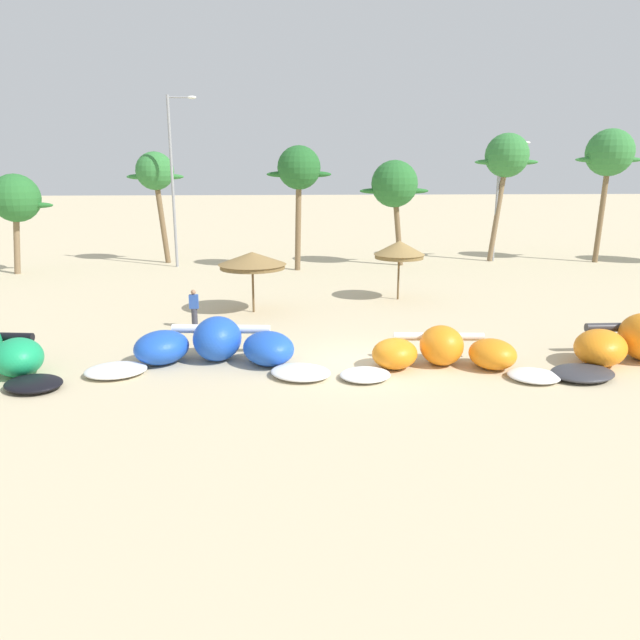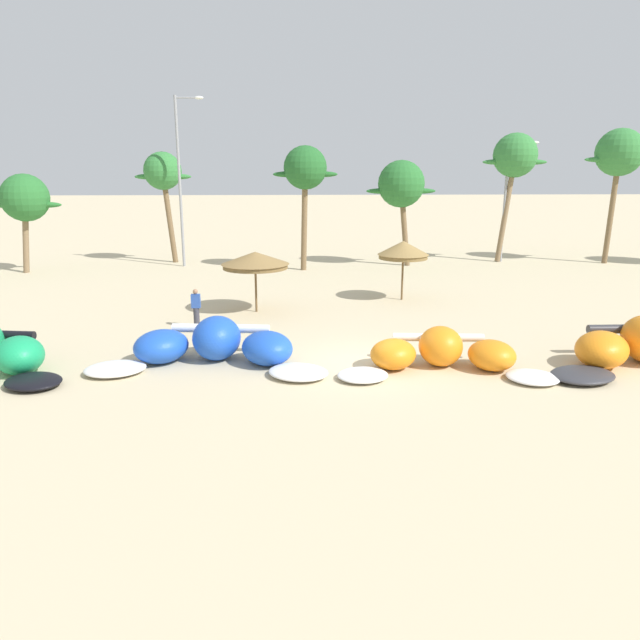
# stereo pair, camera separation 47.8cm
# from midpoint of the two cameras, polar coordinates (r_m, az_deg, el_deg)

# --- Properties ---
(ground_plane) EXTENTS (260.00, 260.00, 0.00)m
(ground_plane) POSITION_cam_midpoint_polar(r_m,az_deg,el_deg) (20.34, 4.86, -4.08)
(ground_plane) COLOR beige
(kite_left) EXTENTS (8.20, 4.12, 1.50)m
(kite_left) POSITION_cam_midpoint_polar(r_m,az_deg,el_deg) (20.37, -9.36, -2.50)
(kite_left) COLOR white
(kite_left) RESTS_ON ground
(kite_left_of_center) EXTENTS (7.19, 3.52, 1.32)m
(kite_left_of_center) POSITION_cam_midpoint_polar(r_m,az_deg,el_deg) (19.97, 12.20, -3.17)
(kite_left_of_center) COLOR white
(kite_left_of_center) RESTS_ON ground
(beach_umbrella_near_van) EXTENTS (3.06, 3.06, 2.75)m
(beach_umbrella_near_van) POSITION_cam_midpoint_polar(r_m,az_deg,el_deg) (27.10, -5.67, 5.68)
(beach_umbrella_near_van) COLOR brown
(beach_umbrella_near_van) RESTS_ON ground
(beach_umbrella_middle) EXTENTS (2.51, 2.51, 2.93)m
(beach_umbrella_middle) POSITION_cam_midpoint_polar(r_m,az_deg,el_deg) (29.83, 8.37, 6.61)
(beach_umbrella_middle) COLOR brown
(beach_umbrella_middle) RESTS_ON ground
(person_near_kites) EXTENTS (0.36, 0.24, 1.62)m
(person_near_kites) POSITION_cam_midpoint_polar(r_m,az_deg,el_deg) (24.92, -11.14, 1.09)
(person_near_kites) COLOR #383842
(person_near_kites) RESTS_ON ground
(palm_leftmost) EXTENTS (4.33, 2.89, 6.06)m
(palm_leftmost) POSITION_cam_midpoint_polar(r_m,az_deg,el_deg) (41.35, -25.91, 10.31)
(palm_leftmost) COLOR #7F6647
(palm_leftmost) RESTS_ON ground
(palm_left) EXTENTS (3.79, 2.53, 7.45)m
(palm_left) POSITION_cam_midpoint_polar(r_m,az_deg,el_deg) (42.82, -14.37, 13.34)
(palm_left) COLOR brown
(palm_left) RESTS_ON ground
(palm_left_of_gap) EXTENTS (4.02, 2.68, 7.74)m
(palm_left_of_gap) POSITION_cam_midpoint_polar(r_m,az_deg,el_deg) (38.30, -1.04, 14.06)
(palm_left_of_gap) COLOR brown
(palm_left_of_gap) RESTS_ON ground
(palm_center_left) EXTENTS (4.57, 3.05, 6.89)m
(palm_center_left) POSITION_cam_midpoint_polar(r_m,az_deg,el_deg) (40.49, 8.06, 12.57)
(palm_center_left) COLOR brown
(palm_center_left) RESTS_ON ground
(palm_center_right) EXTENTS (4.43, 2.95, 8.68)m
(palm_center_right) POSITION_cam_midpoint_polar(r_m,az_deg,el_deg) (43.96, 18.32, 14.45)
(palm_center_right) COLOR #7F6647
(palm_center_right) RESTS_ON ground
(palm_right_of_gap) EXTENTS (4.66, 3.11, 8.93)m
(palm_right_of_gap) POSITION_cam_midpoint_polar(r_m,az_deg,el_deg) (45.78, 26.82, 13.86)
(palm_right_of_gap) COLOR brown
(palm_right_of_gap) RESTS_ON ground
(lamppost_west) EXTENTS (1.87, 0.24, 10.79)m
(lamppost_west) POSITION_cam_midpoint_polar(r_m,az_deg,el_deg) (40.72, -12.69, 13.31)
(lamppost_west) COLOR gray
(lamppost_west) RESTS_ON ground
(lamppost_west_center) EXTENTS (2.14, 0.24, 8.18)m
(lamppost_west_center) POSITION_cam_midpoint_polar(r_m,az_deg,el_deg) (43.88, 17.74, 11.34)
(lamppost_west_center) COLOR gray
(lamppost_west_center) RESTS_ON ground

